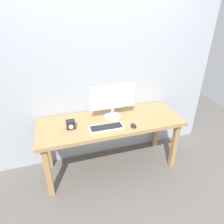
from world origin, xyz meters
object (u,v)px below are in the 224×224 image
at_px(desk, 111,127).
at_px(mouse, 133,126).
at_px(keyboard_primary, 106,128).
at_px(monitor, 112,100).
at_px(audio_controller, 71,125).

distance_m(desk, mouse, 0.32).
bearing_deg(mouse, desk, 137.87).
bearing_deg(desk, mouse, -45.43).
bearing_deg(mouse, keyboard_primary, 172.29).
xyz_separation_m(monitor, mouse, (0.16, -0.31, -0.22)).
xyz_separation_m(desk, monitor, (0.05, 0.10, 0.32)).
xyz_separation_m(mouse, audio_controller, (-0.70, 0.19, 0.03)).
relative_size(desk, keyboard_primary, 4.44).
relative_size(monitor, mouse, 5.74).
relative_size(desk, audio_controller, 17.70).
distance_m(desk, keyboard_primary, 0.21).
xyz_separation_m(monitor, keyboard_primary, (-0.15, -0.25, -0.23)).
distance_m(desk, audio_controller, 0.51).
xyz_separation_m(desk, audio_controller, (-0.49, -0.03, 0.14)).
relative_size(keyboard_primary, mouse, 4.00).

